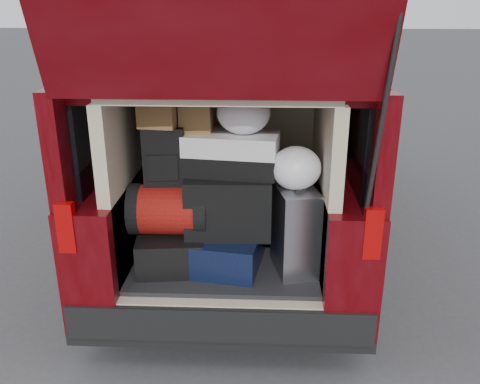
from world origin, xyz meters
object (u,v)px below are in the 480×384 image
at_px(backpack, 164,156).
at_px(twotone_duffel, 231,154).
at_px(black_soft_case, 228,205).
at_px(navy_hardshell, 228,249).
at_px(black_hardshell, 172,244).
at_px(red_duffel, 169,209).
at_px(silver_roller, 295,230).

bearing_deg(backpack, twotone_duffel, 0.05).
bearing_deg(black_soft_case, navy_hardshell, -101.37).
bearing_deg(black_hardshell, red_duffel, -91.43).
height_order(navy_hardshell, silver_roller, silver_roller).
distance_m(silver_roller, black_soft_case, 0.46).
xyz_separation_m(black_soft_case, twotone_duffel, (0.02, 0.06, 0.33)).
bearing_deg(silver_roller, twotone_duffel, 152.33).
xyz_separation_m(black_hardshell, silver_roller, (0.83, -0.08, 0.17)).
distance_m(red_duffel, black_soft_case, 0.39).
bearing_deg(black_hardshell, backpack, -165.55).
distance_m(black_hardshell, red_duffel, 0.29).
height_order(silver_roller, red_duffel, silver_roller).
distance_m(red_duffel, backpack, 0.35).
distance_m(black_hardshell, navy_hardshell, 0.39).
xyz_separation_m(black_hardshell, navy_hardshell, (0.39, -0.05, -0.00)).
distance_m(red_duffel, twotone_duffel, 0.55).
relative_size(black_hardshell, red_duffel, 1.17).
relative_size(silver_roller, backpack, 1.53).
height_order(black_soft_case, twotone_duffel, twotone_duffel).
bearing_deg(navy_hardshell, red_duffel, -169.96).
height_order(black_soft_case, backpack, backpack).
height_order(navy_hardshell, black_soft_case, black_soft_case).
bearing_deg(silver_roller, backpack, 162.81).
xyz_separation_m(navy_hardshell, red_duffel, (-0.38, -0.01, 0.29)).
relative_size(black_hardshell, backpack, 1.58).
relative_size(silver_roller, twotone_duffel, 0.96).
relative_size(backpack, twotone_duffel, 0.63).
bearing_deg(red_duffel, navy_hardshell, -0.07).
xyz_separation_m(black_soft_case, backpack, (-0.41, 0.03, 0.32)).
height_order(black_hardshell, backpack, backpack).
bearing_deg(black_soft_case, silver_roller, -8.58).
distance_m(silver_roller, twotone_duffel, 0.64).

